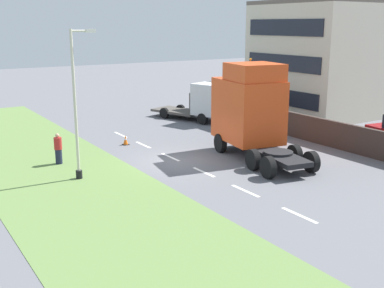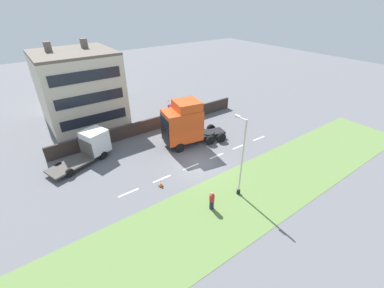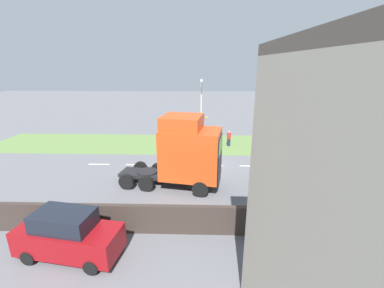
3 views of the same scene
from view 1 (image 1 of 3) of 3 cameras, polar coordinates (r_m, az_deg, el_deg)
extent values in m
plane|color=slate|center=(25.08, -1.54, -2.02)|extent=(120.00, 120.00, 0.00)
cube|color=#607F42|center=(22.72, -14.64, -4.20)|extent=(7.00, 44.00, 0.01)
cube|color=white|center=(18.59, 12.61, -8.23)|extent=(0.16, 1.80, 0.00)
cube|color=white|center=(20.79, 6.36, -5.54)|extent=(0.16, 1.80, 0.00)
cube|color=white|center=(23.23, 1.40, -3.34)|extent=(0.16, 1.80, 0.00)
cube|color=white|center=(25.83, -2.57, -1.55)|extent=(0.16, 1.80, 0.00)
cube|color=white|center=(28.55, -5.80, -0.10)|extent=(0.16, 1.80, 0.00)
cube|color=white|center=(31.37, -8.45, 1.11)|extent=(0.16, 1.80, 0.00)
cube|color=#382D28|center=(30.39, 13.14, 1.96)|extent=(0.25, 24.00, 1.55)
cube|color=beige|center=(39.51, 15.33, 9.55)|extent=(8.60, 8.84, 8.37)
cube|color=#1E232D|center=(36.69, 10.48, 5.55)|extent=(0.08, 7.52, 1.17)
cube|color=#1E232D|center=(36.42, 10.66, 9.46)|extent=(0.08, 7.52, 1.17)
cube|color=#1E232D|center=(36.32, 10.84, 13.41)|extent=(0.08, 7.52, 1.17)
cube|color=#665B51|center=(39.44, 15.75, 15.83)|extent=(8.60, 8.84, 0.30)
cube|color=black|center=(25.17, 8.26, -0.54)|extent=(2.63, 7.13, 0.24)
cube|color=#DB4719|center=(26.13, 6.64, 4.01)|extent=(3.23, 4.24, 3.29)
cube|color=black|center=(27.95, 4.66, 3.20)|extent=(2.18, 0.45, 1.84)
cube|color=black|center=(27.72, 4.72, 6.14)|extent=(2.31, 0.47, 1.05)
cube|color=#DB4719|center=(25.35, 7.42, 8.46)|extent=(2.86, 2.89, 0.90)
sphere|color=orange|center=(27.16, 6.94, 9.94)|extent=(0.14, 0.14, 0.14)
cylinder|color=black|center=(23.84, 10.20, -0.99)|extent=(1.65, 1.65, 0.12)
cylinder|color=black|center=(26.74, 3.38, 0.12)|extent=(0.50, 1.08, 1.04)
cylinder|color=black|center=(27.84, 7.82, 0.58)|extent=(0.50, 1.08, 1.04)
cylinder|color=black|center=(23.61, 7.26, -1.85)|extent=(0.50, 1.08, 1.04)
cylinder|color=black|center=(24.85, 12.06, -1.25)|extent=(0.50, 1.08, 1.04)
cylinder|color=black|center=(22.46, 9.02, -2.75)|extent=(0.50, 1.08, 1.04)
cylinder|color=black|center=(23.76, 13.96, -2.06)|extent=(0.50, 1.08, 1.04)
cube|color=silver|center=(34.68, 2.22, 5.34)|extent=(2.62, 2.67, 2.25)
cube|color=black|center=(33.98, 3.70, 5.91)|extent=(1.73, 0.60, 0.81)
cube|color=#4C4742|center=(36.76, -1.60, 3.93)|extent=(3.19, 4.40, 0.18)
cube|color=#4C4742|center=(35.40, 0.77, 4.98)|extent=(1.98, 0.74, 1.57)
cylinder|color=black|center=(35.65, 3.12, 3.44)|extent=(0.48, 0.83, 0.80)
cylinder|color=black|center=(34.16, 1.25, 3.00)|extent=(0.48, 0.83, 0.80)
cylinder|color=black|center=(37.87, -1.36, 4.09)|extent=(0.48, 0.83, 0.80)
cylinder|color=black|center=(36.47, -3.29, 3.68)|extent=(0.48, 0.83, 0.80)
cylinder|color=black|center=(28.67, 20.76, -0.24)|extent=(0.30, 0.66, 0.64)
cylinder|color=black|center=(22.80, -13.23, -3.54)|extent=(0.29, 0.29, 0.40)
cylinder|color=beige|center=(22.07, -13.69, 4.35)|extent=(0.13, 0.13, 6.75)
cylinder|color=beige|center=(21.93, -13.06, 12.93)|extent=(0.90, 0.09, 0.09)
cube|color=silver|center=(22.09, -11.93, 13.00)|extent=(0.44, 0.20, 0.16)
cylinder|color=#1E233D|center=(25.38, -15.51, -1.45)|extent=(0.34, 0.34, 0.77)
cylinder|color=#B22626|center=(25.21, -15.61, 0.07)|extent=(0.39, 0.39, 0.61)
sphere|color=tan|center=(25.12, -15.67, 0.97)|extent=(0.21, 0.21, 0.21)
cube|color=black|center=(28.71, -7.87, -0.05)|extent=(0.36, 0.36, 0.03)
cone|color=orange|center=(28.64, -7.89, 0.51)|extent=(0.28, 0.28, 0.55)
cylinder|color=white|center=(28.64, -7.89, 0.56)|extent=(0.17, 0.17, 0.07)
camera|label=2|loc=(34.27, -42.36, 22.98)|focal=24.00mm
camera|label=3|loc=(38.35, 25.97, 14.53)|focal=24.00mm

